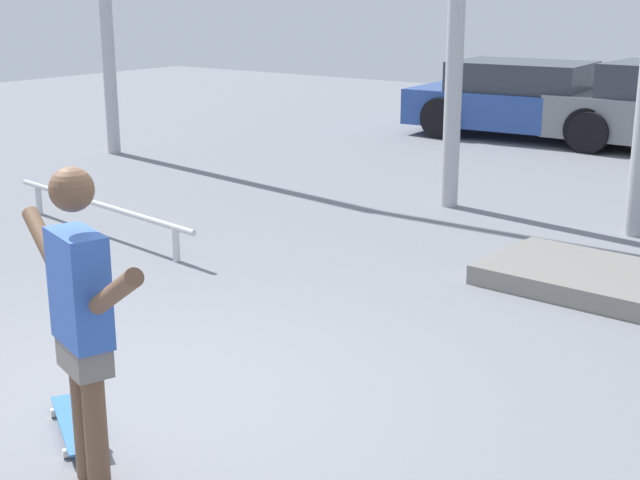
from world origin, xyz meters
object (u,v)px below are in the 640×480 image
Objects in this scene: skateboarder at (81,314)px; grind_rail at (100,208)px; skateboard at (78,423)px; parked_car_blue at (527,101)px; manual_pad at (633,287)px.

grind_rail is at bearing 157.63° from skateboarder.
parked_car_blue reaches higher than skateboard.
manual_pad is 0.60× the size of parked_car_blue.
grind_rail is 8.67m from parked_car_blue.
skateboard is 4.68m from manual_pad.
parked_car_blue is at bearing 131.82° from skateboard.
skateboarder is 2.16× the size of skateboard.
parked_car_blue is (-2.87, 11.86, -0.30)m from skateboarder.
skateboarder is at bearing -0.85° from skateboard.
skateboard is at bearing 167.19° from skateboarder.
skateboarder is 12.20m from parked_car_blue.
skateboarder reaches higher than skateboard.
skateboarder is at bearing -105.99° from manual_pad.
manual_pad is at bearing -64.22° from parked_car_blue.
skateboarder is at bearing -40.65° from grind_rail.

